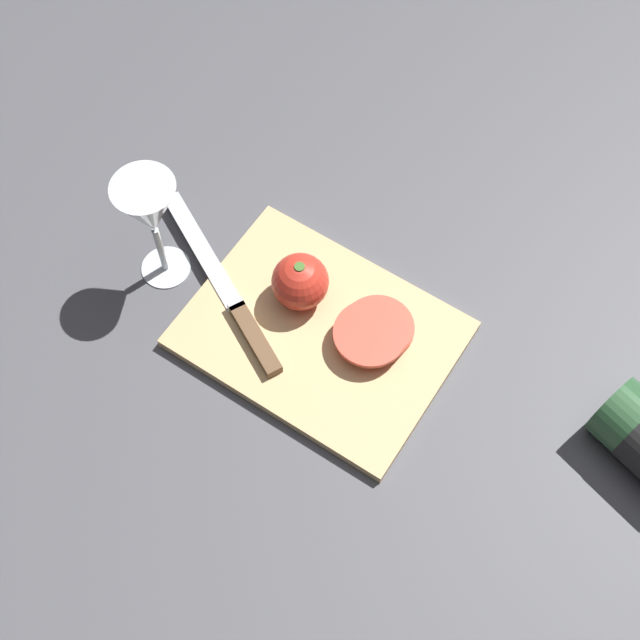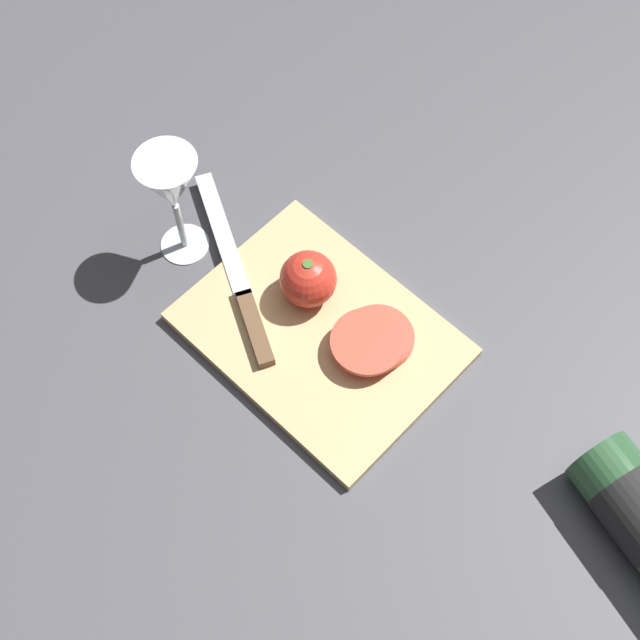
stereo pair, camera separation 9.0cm
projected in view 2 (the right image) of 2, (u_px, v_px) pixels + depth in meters
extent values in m
plane|color=#4C4C51|center=(363.00, 358.00, 1.07)|extent=(3.00, 3.00, 0.00)
cube|color=tan|center=(320.00, 334.00, 1.08)|extent=(0.31, 0.23, 0.02)
cylinder|color=silver|center=(185.00, 244.00, 1.15)|extent=(0.06, 0.06, 0.00)
cylinder|color=silver|center=(180.00, 225.00, 1.11)|extent=(0.01, 0.01, 0.08)
cone|color=silver|center=(170.00, 185.00, 1.03)|extent=(0.08, 0.08, 0.08)
cone|color=#DBCC84|center=(173.00, 196.00, 1.05)|extent=(0.03, 0.03, 0.04)
sphere|color=red|center=(308.00, 279.00, 1.07)|extent=(0.07, 0.07, 0.07)
cylinder|color=#47702D|center=(308.00, 265.00, 1.04)|extent=(0.01, 0.01, 0.01)
cube|color=silver|center=(223.00, 233.00, 1.14)|extent=(0.18, 0.11, 0.00)
cube|color=silver|center=(243.00, 293.00, 1.09)|extent=(0.02, 0.02, 0.01)
cube|color=brown|center=(255.00, 328.00, 1.07)|extent=(0.10, 0.06, 0.01)
cylinder|color=#DB4C38|center=(378.00, 337.00, 1.06)|extent=(0.09, 0.09, 0.01)
cylinder|color=#DB4C38|center=(375.00, 339.00, 1.06)|extent=(0.09, 0.09, 0.01)
cylinder|color=#DB4C38|center=(372.00, 341.00, 1.05)|extent=(0.09, 0.09, 0.01)
cylinder|color=#DB4C38|center=(368.00, 343.00, 1.04)|extent=(0.09, 0.09, 0.01)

